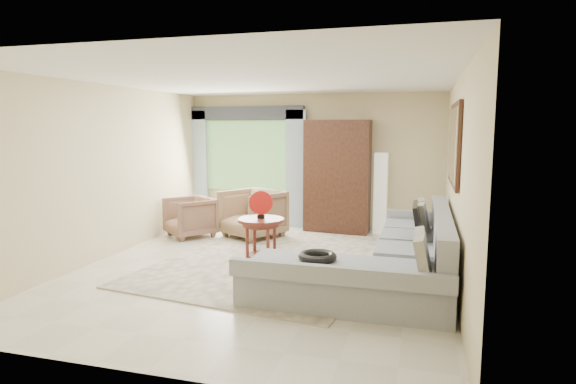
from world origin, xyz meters
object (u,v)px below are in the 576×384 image
(armchair_right, at_px, (253,214))
(armchair_left, at_px, (190,217))
(sectional_sofa, at_px, (394,262))
(potted_plant, at_px, (189,214))
(coffee_table, at_px, (261,240))
(armoire, at_px, (338,176))
(floor_lamp, at_px, (381,193))
(tv_screen, at_px, (418,222))

(armchair_right, bearing_deg, armchair_left, -139.19)
(sectional_sofa, height_order, potted_plant, sectional_sofa)
(sectional_sofa, distance_m, coffee_table, 1.95)
(coffee_table, distance_m, armoire, 2.66)
(coffee_table, height_order, armchair_right, armchair_right)
(coffee_table, height_order, potted_plant, coffee_table)
(sectional_sofa, bearing_deg, armchair_right, 142.86)
(armchair_left, height_order, armoire, armoire)
(armchair_right, bearing_deg, floor_lamp, 53.76)
(sectional_sofa, distance_m, armchair_left, 4.10)
(armchair_left, relative_size, armchair_right, 0.83)
(armchair_right, bearing_deg, coffee_table, -36.79)
(sectional_sofa, relative_size, coffee_table, 5.19)
(armchair_left, bearing_deg, tv_screen, 22.27)
(armchair_right, relative_size, armoire, 0.45)
(armchair_left, height_order, potted_plant, armchair_left)
(armoire, bearing_deg, potted_plant, -172.20)
(coffee_table, relative_size, floor_lamp, 0.44)
(tv_screen, bearing_deg, potted_plant, 155.70)
(floor_lamp, bearing_deg, sectional_sofa, -81.67)
(armchair_right, distance_m, potted_plant, 1.64)
(armchair_left, distance_m, floor_lamp, 3.53)
(armchair_right, relative_size, potted_plant, 1.89)
(armchair_left, xyz_separation_m, armoire, (2.48, 1.16, 0.69))
(sectional_sofa, distance_m, floor_lamp, 3.03)
(potted_plant, bearing_deg, armoire, 7.80)
(sectional_sofa, height_order, floor_lamp, floor_lamp)
(armchair_left, bearing_deg, floor_lamp, 59.73)
(potted_plant, distance_m, armoire, 3.03)
(armchair_left, bearing_deg, armchair_right, 50.97)
(coffee_table, height_order, armchair_left, armchair_left)
(armchair_left, bearing_deg, armoire, 64.39)
(sectional_sofa, distance_m, armoire, 3.24)
(coffee_table, distance_m, potted_plant, 3.05)
(sectional_sofa, relative_size, floor_lamp, 2.31)
(tv_screen, distance_m, coffee_table, 2.21)
(armchair_right, bearing_deg, sectional_sofa, -7.97)
(armchair_left, bearing_deg, coffee_table, 3.31)
(potted_plant, height_order, floor_lamp, floor_lamp)
(armchair_left, height_order, floor_lamp, floor_lamp)
(sectional_sofa, bearing_deg, tv_screen, 62.53)
(coffee_table, distance_m, armchair_right, 1.70)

